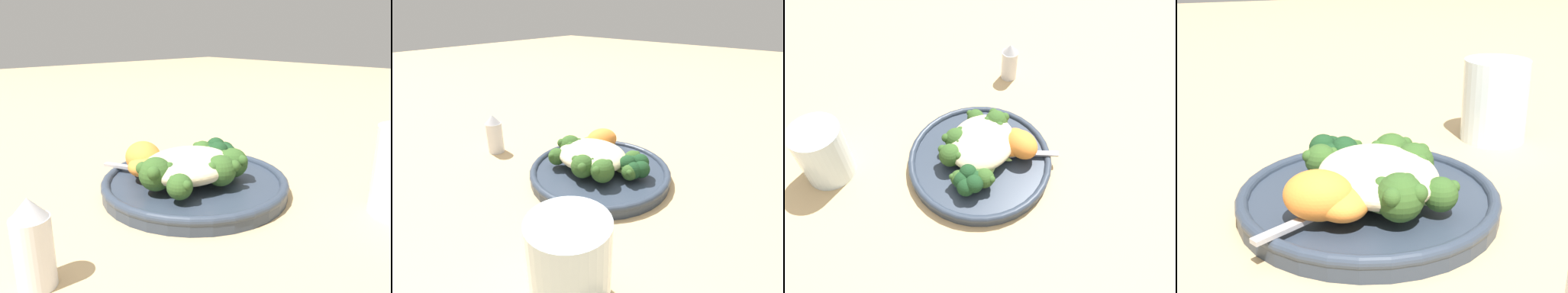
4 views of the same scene
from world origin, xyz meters
The scene contains 14 objects.
ground_plane centered at (0.00, 0.00, 0.00)m, with size 4.00×4.00×0.00m, color tan.
plate centered at (-0.01, -0.02, 0.01)m, with size 0.24×0.24×0.02m.
quinoa_mound centered at (-0.03, -0.02, 0.04)m, with size 0.12×0.10×0.04m, color beige.
broccoli_stalk_0 centered at (-0.07, -0.02, 0.04)m, with size 0.08×0.06×0.04m.
broccoli_stalk_1 centered at (-0.06, -0.04, 0.03)m, with size 0.08×0.09×0.03m.
broccoli_stalk_2 centered at (-0.01, -0.05, 0.04)m, with size 0.04×0.12×0.04m.
broccoli_stalk_3 centered at (0.01, -0.04, 0.04)m, with size 0.08×0.11×0.04m.
broccoli_stalk_4 centered at (0.02, -0.01, 0.03)m, with size 0.11×0.06×0.03m.
broccoli_stalk_5 centered at (0.02, 0.02, 0.04)m, with size 0.08×0.04×0.03m.
sweet_potato_chunk_0 centered at (-0.05, 0.04, 0.04)m, with size 0.06×0.05×0.04m, color orange.
sweet_potato_chunk_1 centered at (-0.05, 0.02, 0.04)m, with size 0.06×0.05×0.03m, color orange.
kale_tuft centered at (0.05, 0.00, 0.04)m, with size 0.05×0.05×0.03m.
spoon centered at (-0.04, 0.04, 0.03)m, with size 0.06×0.10×0.01m.
salt_shaker centered at (-0.24, -0.07, 0.04)m, with size 0.03×0.03×0.08m.
Camera 1 is at (-0.32, -0.36, 0.20)m, focal length 35.00 mm.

